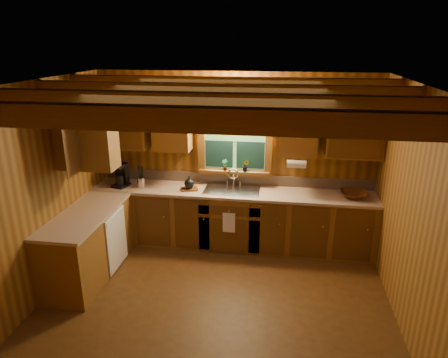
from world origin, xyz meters
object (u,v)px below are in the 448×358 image
cutting_board (189,189)px  wicker_basket (354,194)px  sink (232,193)px  coffee_maker (121,175)px

cutting_board → wicker_basket: 2.38m
sink → cutting_board: (-0.63, -0.08, 0.06)m
sink → wicker_basket: bearing=-1.1°
coffee_maker → cutting_board: 1.08m
cutting_board → sink: bearing=-8.6°
sink → coffee_maker: bearing=-177.9°
sink → wicker_basket: size_ratio=2.19×
coffee_maker → cutting_board: bearing=14.7°
coffee_maker → sink: bearing=17.8°
cutting_board → wicker_basket: (2.38, 0.05, 0.03)m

